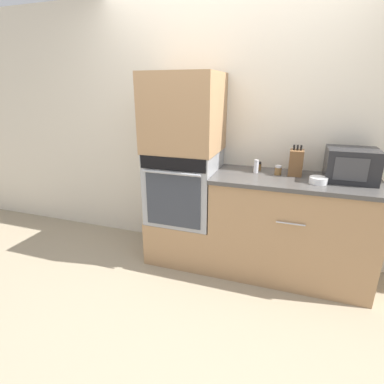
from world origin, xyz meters
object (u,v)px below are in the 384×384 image
Objects in this scene: wall_oven at (184,185)px; bowl at (318,180)px; condiment_jar_far at (293,167)px; condiment_jar_near at (256,166)px; condiment_jar_mid at (278,170)px; knife_block at (296,163)px; microwave at (351,165)px; condiment_jar_back at (258,166)px.

bowl is at bearing -4.29° from wall_oven.
condiment_jar_far is (0.97, 0.26, 0.20)m from wall_oven.
condiment_jar_far is at bearing 30.17° from condiment_jar_near.
bowl is 0.36m from condiment_jar_mid.
condiment_jar_near is (-0.33, -0.03, -0.05)m from knife_block.
condiment_jar_mid reaches higher than condiment_jar_far.
wall_oven is at bearing -176.86° from microwave.
bowl is at bearing -27.45° from condiment_jar_back.
knife_block is 0.34m from condiment_jar_near.
condiment_jar_back is at bearing 14.74° from wall_oven.
microwave is (1.42, 0.08, 0.30)m from wall_oven.
bowl is at bearing -17.90° from condiment_jar_near.
condiment_jar_far is (-0.21, 0.35, 0.01)m from bowl.
condiment_jar_near reaches higher than condiment_jar_back.
bowl is (0.18, -0.19, -0.09)m from knife_block.
condiment_jar_far is (0.31, 0.18, -0.02)m from condiment_jar_near.
microwave is at bearing -22.12° from condiment_jar_far.
microwave is at bearing 3.14° from wall_oven.
condiment_jar_near is (-0.76, 0.00, -0.08)m from microwave.
microwave is 2.72× the size of bowl.
microwave is 3.31× the size of condiment_jar_near.
condiment_jar_mid is at bearing 154.34° from bowl.
condiment_jar_far reaches higher than bowl.
knife_block is (0.99, 0.11, 0.28)m from wall_oven.
microwave is 1.46× the size of knife_block.
microwave reaches higher than bowl.
knife_block reaches higher than condiment_jar_near.
condiment_jar_back is (-0.75, 0.10, -0.09)m from microwave.
microwave is at bearing -7.46° from condiment_jar_back.
condiment_jar_far is 0.31m from condiment_jar_back.
knife_block is 0.17m from condiment_jar_far.
condiment_jar_far is at bearing 98.49° from knife_block.
microwave is 5.03× the size of condiment_jar_back.
knife_block is 0.34m from condiment_jar_back.
condiment_jar_back is (-0.32, 0.07, -0.07)m from knife_block.
microwave is at bearing 34.53° from bowl.
condiment_jar_back is at bearing 172.54° from microwave.
microwave is 0.31m from bowl.
condiment_jar_near is (0.66, 0.08, 0.22)m from wall_oven.
wall_oven is 1.19m from bowl.
wall_oven is 5.80× the size of condiment_jar_near.
condiment_jar_mid is (-0.14, -0.04, -0.07)m from knife_block.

